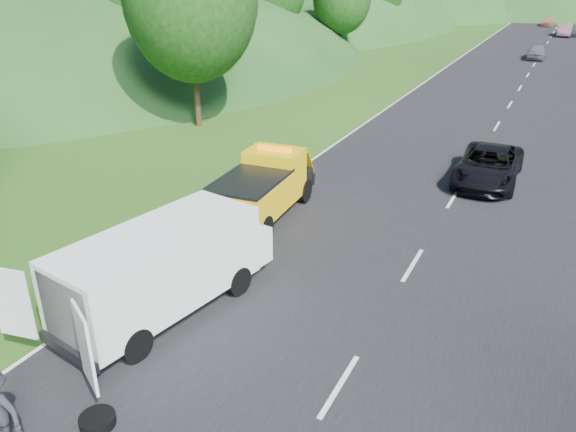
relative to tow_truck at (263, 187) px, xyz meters
The scene contains 13 objects.
ground 6.07m from the tow_truck, 61.40° to the right, with size 320.00×320.00×0.00m, color #38661E.
road_surface 35.27m from the tow_truck, 80.44° to the left, with size 14.00×200.00×0.02m, color black.
tree_line_left 57.11m from the tow_truck, 106.43° to the left, with size 14.00×140.00×14.00m, color #295E1B, non-canonical shape.
tow_truck is the anchor object (origin of this frame).
white_van 6.54m from the tow_truck, 83.89° to the right, with size 3.98×7.06×2.37m.
woman 3.77m from the tow_truck, 96.44° to the right, with size 0.55×0.40×1.51m, color white.
child 6.16m from the tow_truck, 79.54° to the right, with size 0.46×0.36×0.94m, color #CCBD6C.
suitcase 4.60m from the tow_truck, 115.48° to the right, with size 0.39×0.22×0.63m, color #5A5743.
spare_tire 10.68m from the tow_truck, 79.30° to the right, with size 0.72×0.72×0.20m, color black.
passing_suv 9.93m from the tow_truck, 47.09° to the left, with size 2.42×5.25×1.46m, color black.
dist_car_a 44.76m from the tow_truck, 82.69° to the left, with size 1.63×4.06×1.38m, color #535358.
dist_car_b 66.84m from the tow_truck, 83.77° to the left, with size 1.60×4.59×1.51m, color #684552.
dist_car_c 79.90m from the tow_truck, 86.79° to the left, with size 1.82×4.48×1.30m, color #AC6E56.
Camera 1 is at (6.29, -11.09, 8.38)m, focal length 35.00 mm.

